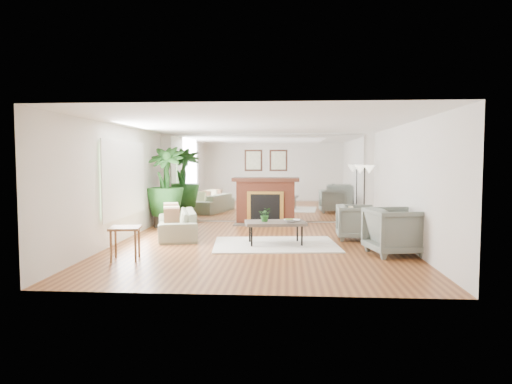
# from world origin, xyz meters

# --- Properties ---
(ground) EXTENTS (7.00, 7.00, 0.00)m
(ground) POSITION_xyz_m (0.00, 0.00, 0.00)
(ground) COLOR brown
(ground) RESTS_ON ground
(wall_left) EXTENTS (0.02, 7.00, 2.50)m
(wall_left) POSITION_xyz_m (-2.99, 0.00, 1.25)
(wall_left) COLOR silver
(wall_left) RESTS_ON ground
(wall_right) EXTENTS (0.02, 7.00, 2.50)m
(wall_right) POSITION_xyz_m (2.99, 0.00, 1.25)
(wall_right) COLOR silver
(wall_right) RESTS_ON ground
(wall_back) EXTENTS (6.00, 0.02, 2.50)m
(wall_back) POSITION_xyz_m (0.00, 3.49, 1.25)
(wall_back) COLOR silver
(wall_back) RESTS_ON ground
(mirror_panel) EXTENTS (5.40, 0.04, 2.40)m
(mirror_panel) POSITION_xyz_m (0.00, 3.47, 1.25)
(mirror_panel) COLOR silver
(mirror_panel) RESTS_ON wall_back
(window_panel) EXTENTS (0.04, 2.40, 1.50)m
(window_panel) POSITION_xyz_m (-2.96, 0.40, 1.35)
(window_panel) COLOR #B2E09E
(window_panel) RESTS_ON wall_left
(fireplace) EXTENTS (1.85, 0.83, 2.05)m
(fireplace) POSITION_xyz_m (0.00, 3.26, 0.66)
(fireplace) COLOR brown
(fireplace) RESTS_ON ground
(area_rug) EXTENTS (2.68, 2.04, 0.03)m
(area_rug) POSITION_xyz_m (0.35, 0.04, 0.01)
(area_rug) COLOR white
(area_rug) RESTS_ON ground
(coffee_table) EXTENTS (1.32, 0.90, 0.49)m
(coffee_table) POSITION_xyz_m (0.35, 0.05, 0.45)
(coffee_table) COLOR #574D44
(coffee_table) RESTS_ON ground
(sofa) EXTENTS (1.34, 2.24, 0.61)m
(sofa) POSITION_xyz_m (-1.94, 0.94, 0.31)
(sofa) COLOR gray
(sofa) RESTS_ON ground
(armchair_back) EXTENTS (0.87, 0.85, 0.77)m
(armchair_back) POSITION_xyz_m (2.13, 0.84, 0.39)
(armchair_back) COLOR slate
(armchair_back) RESTS_ON ground
(armchair_front) EXTENTS (1.15, 1.12, 0.88)m
(armchair_front) POSITION_xyz_m (2.60, -0.78, 0.44)
(armchair_front) COLOR slate
(armchair_front) RESTS_ON ground
(side_table) EXTENTS (0.60, 0.60, 0.59)m
(side_table) POSITION_xyz_m (-2.25, -1.54, 0.49)
(side_table) COLOR #98673C
(side_table) RESTS_ON ground
(potted_ficus) EXTENTS (1.13, 1.13, 2.11)m
(potted_ficus) POSITION_xyz_m (-2.60, 2.44, 1.13)
(potted_ficus) COLOR #29251E
(potted_ficus) RESTS_ON ground
(floor_lamp) EXTENTS (0.53, 0.29, 1.63)m
(floor_lamp) POSITION_xyz_m (2.62, 2.78, 1.39)
(floor_lamp) COLOR black
(floor_lamp) RESTS_ON ground
(tabletop_plant) EXTENTS (0.27, 0.24, 0.29)m
(tabletop_plant) POSITION_xyz_m (0.14, 0.02, 0.64)
(tabletop_plant) COLOR #2C6826
(tabletop_plant) RESTS_ON coffee_table
(fruit_bowl) EXTENTS (0.29, 0.29, 0.06)m
(fruit_bowl) POSITION_xyz_m (0.64, -0.02, 0.52)
(fruit_bowl) COLOR #98673C
(fruit_bowl) RESTS_ON coffee_table
(book) EXTENTS (0.24, 0.31, 0.02)m
(book) POSITION_xyz_m (0.65, 0.22, 0.50)
(book) COLOR #98673C
(book) RESTS_ON coffee_table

